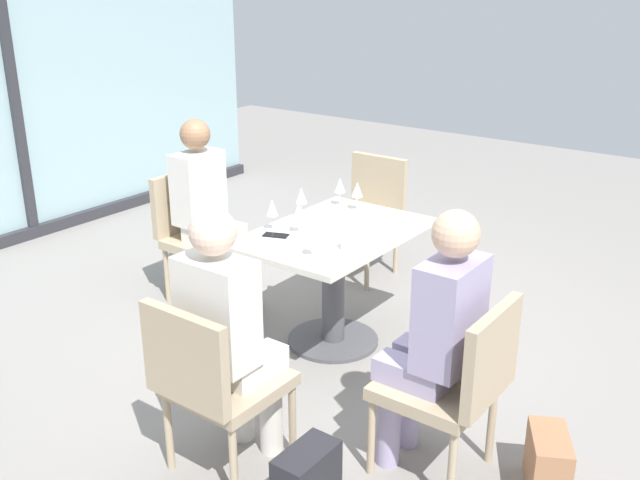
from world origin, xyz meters
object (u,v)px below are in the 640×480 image
Objects in this scene: person_near_window at (206,203)px; handbag_2 at (307,479)px; chair_front_left at (456,380)px; chair_far_right at (367,209)px; dining_table_main at (334,264)px; cell_phone_on_table at (276,235)px; wine_glass_4 at (340,186)px; handbag_0 at (548,463)px; person_side_end at (228,327)px; person_front_left at (436,331)px; wine_glass_1 at (298,211)px; wine_glass_3 at (357,190)px; handbag_1 at (236,299)px; wine_glass_2 at (272,209)px; wine_glass_5 at (312,233)px; wine_glass_0 at (301,196)px; chair_near_window at (196,229)px; chair_side_end at (213,379)px; coffee_cup at (348,242)px.

handbag_2 is (-1.26, -1.81, -0.56)m from person_near_window.
chair_front_left is 2.41m from chair_far_right.
chair_far_right is 2.90× the size of handbag_2.
dining_table_main is 7.89× the size of cell_phone_on_table.
handbag_0 is at bearing -118.45° from wine_glass_4.
chair_front_left is 1.02m from person_side_end.
chair_far_right is 0.69× the size of person_front_left.
chair_front_left is 1.47m from cell_phone_on_table.
wine_glass_1 reaches higher than dining_table_main.
wine_glass_3 is 1.00× the size of wine_glass_4.
dining_table_main is 3.79× the size of handbag_1.
wine_glass_3 reaches higher than dining_table_main.
dining_table_main is at bearing -42.77° from wine_glass_1.
person_front_left is 6.81× the size of wine_glass_2.
wine_glass_1 is at bearing 49.20° from wine_glass_5.
wine_glass_3 reaches higher than chair_far_right.
wine_glass_2 is at bearing -177.92° from wine_glass_0.
chair_near_window is 2.90× the size of handbag_2.
handbag_0 is (0.78, -1.24, -0.36)m from chair_side_end.
handbag_0 is at bearing -100.84° from wine_glass_2.
person_front_left is 0.96m from coffee_cup.
handbag_1 is (0.28, 0.84, -0.72)m from wine_glass_5.
person_near_window is at bearing 80.48° from wine_glass_1.
chair_side_end is (-0.62, 0.86, 0.00)m from chair_front_left.
person_near_window is at bearing 47.91° from person_side_end.
coffee_cup is (-0.61, -0.35, -0.09)m from wine_glass_3.
handbag_0 is at bearing -102.05° from person_near_window.
handbag_0 is at bearing -119.84° from cell_phone_on_table.
coffee_cup is at bearing 3.55° from person_side_end.
cell_phone_on_table is at bearing -97.34° from handbag_1.
chair_front_left reaches higher than handbag_2.
person_near_window is (1.33, 1.35, 0.20)m from chair_side_end.
wine_glass_1 is (1.07, 0.44, 0.16)m from person_side_end.
chair_side_end is 1.33m from wine_glass_2.
person_front_left is at bearing -139.88° from chair_far_right.
wine_glass_1 is 1.00× the size of wine_glass_5.
handbag_2 is at bearing -156.06° from cell_phone_on_table.
wine_glass_3 is (0.40, 0.11, 0.34)m from dining_table_main.
wine_glass_5 reaches higher than dining_table_main.
wine_glass_5 reaches higher than chair_side_end.
chair_near_window and chair_side_end have the same top height.
wine_glass_0 is at bearing -51.95° from handbag_1.
wine_glass_2 is (0.51, 1.46, 0.37)m from chair_front_left.
coffee_cup is at bearing -98.47° from chair_near_window.
cell_phone_on_table is (-0.27, -0.94, 0.24)m from chair_near_window.
wine_glass_1 is (-0.15, -0.91, 0.16)m from person_near_window.
wine_glass_3 is 1.28× the size of cell_phone_on_table.
handbag_0 is (0.16, -0.50, -0.56)m from person_front_left.
wine_glass_1 reaches higher than handbag_1.
person_side_end reaches higher than chair_side_end.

